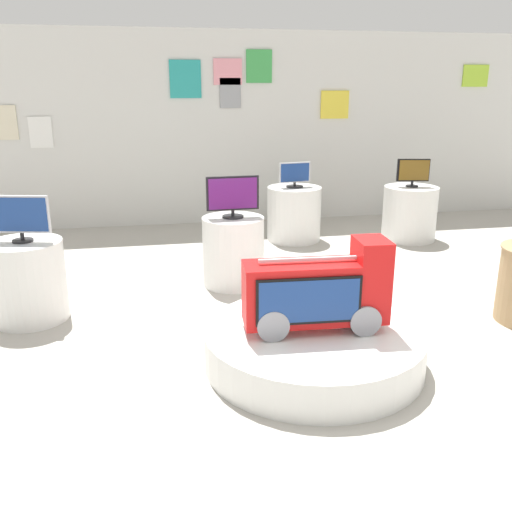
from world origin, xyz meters
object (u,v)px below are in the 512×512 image
Objects in this scene: main_display_pedestal at (313,346)px; display_pedestal_right_rear at (28,281)px; tv_on_left_rear at (295,175)px; display_pedestal_center_rear at (410,213)px; display_pedestal_far_right at (233,251)px; novelty_firetruck_tv at (318,294)px; tv_on_right_rear at (20,216)px; tv_on_far_right at (233,196)px; tv_on_center_rear at (413,172)px; display_pedestal_left_rear at (294,214)px.

display_pedestal_right_rear is at bearing 150.24° from main_display_pedestal.
display_pedestal_right_rear is (-3.17, -2.28, -0.56)m from tv_on_left_rear.
display_pedestal_far_right is (-2.77, -1.41, 0.00)m from display_pedestal_center_rear.
main_display_pedestal is at bearing 159.56° from novelty_firetruck_tv.
display_pedestal_center_rear is 1.41× the size of tv_on_right_rear.
display_pedestal_center_rear is at bearing 27.06° from tv_on_far_right.
tv_on_center_rear is at bearing 54.27° from main_display_pedestal.
display_pedestal_center_rear is at bearing 101.07° from tv_on_center_rear.
tv_on_right_rear reaches higher than tv_on_left_rear.
tv_on_right_rear is (0.00, -0.00, 0.62)m from display_pedestal_right_rear.
main_display_pedestal is 2.16m from tv_on_far_right.
display_pedestal_far_right reaches higher than main_display_pedestal.
display_pedestal_far_right is 1.34× the size of tv_on_far_right.
display_pedestal_left_rear is at bearing 170.19° from tv_on_center_rear.
display_pedestal_left_rear is 1.34× the size of tv_on_far_right.
main_display_pedestal is 3.74m from display_pedestal_left_rear.
tv_on_right_rear reaches higher than main_display_pedestal.
tv_on_far_right reaches higher than tv_on_right_rear.
display_pedestal_center_rear is at bearing 22.74° from tv_on_right_rear.
display_pedestal_center_rear is at bearing 26.99° from display_pedestal_far_right.
display_pedestal_left_rear and display_pedestal_center_rear have the same top height.
tv_on_right_rear is at bearing -144.13° from tv_on_left_rear.
novelty_firetruck_tv is 3.75m from tv_on_left_rear.
tv_on_far_right is (-0.37, 1.97, 0.41)m from novelty_firetruck_tv.
tv_on_center_rear is at bearing 26.92° from display_pedestal_far_right.
tv_on_right_rear reaches higher than display_pedestal_left_rear.
tv_on_far_right reaches higher than main_display_pedestal.
display_pedestal_left_rear is at bearing 56.27° from tv_on_far_right.
display_pedestal_right_rear is at bearing 150.31° from novelty_firetruck_tv.
display_pedestal_center_rear is 3.17m from tv_on_far_right.
display_pedestal_center_rear is 0.60m from tv_on_center_rear.
main_display_pedestal is 3.81m from tv_on_left_rear.
tv_on_left_rear is at bearing 56.22° from tv_on_far_right.
tv_on_center_rear is (0.00, -0.00, 0.60)m from display_pedestal_center_rear.
tv_on_right_rear is at bearing 150.38° from novelty_firetruck_tv.
tv_on_far_right reaches higher than display_pedestal_right_rear.
display_pedestal_right_rear is at bearing -157.35° from tv_on_center_rear.
tv_on_far_right is at bearing -123.78° from tv_on_left_rear.
display_pedestal_center_rear and display_pedestal_right_rear have the same top height.
display_pedestal_left_rear is 1.41× the size of tv_on_right_rear.
tv_on_far_right is (2.04, 0.59, 0.62)m from display_pedestal_right_rear.
tv_on_center_rear is at bearing 26.99° from tv_on_far_right.
main_display_pedestal is at bearing -125.68° from display_pedestal_center_rear.
main_display_pedestal is 0.44m from novelty_firetruck_tv.
tv_on_left_rear is (-0.00, -0.00, 0.56)m from display_pedestal_left_rear.
display_pedestal_left_rear is 2.03m from display_pedestal_far_right.
display_pedestal_right_rear is at bearing -144.15° from display_pedestal_left_rear.
novelty_firetruck_tv is 2.77m from display_pedestal_right_rear.
display_pedestal_center_rear is (2.40, 3.38, -0.21)m from novelty_firetruck_tv.
main_display_pedestal is 4.16m from display_pedestal_center_rear.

